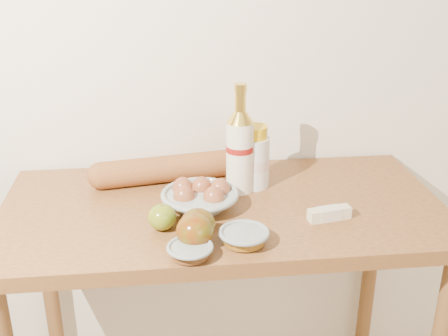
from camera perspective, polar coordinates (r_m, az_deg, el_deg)
The scene contains 12 objects.
back_wall at distance 1.72m, azimuth -1.39°, elevation 13.35°, with size 3.50×0.02×2.60m, color white.
table at distance 1.59m, azimuth -0.12°, elevation -7.68°, with size 1.20×0.60×0.90m.
bourbon_bottle at distance 1.56m, azimuth 1.61°, elevation 1.95°, with size 0.10×0.10×0.31m.
cream_bottle at distance 1.61m, azimuth 3.00°, elevation 0.96°, with size 0.10×0.10×0.18m.
egg_bowl at distance 1.50m, azimuth -2.44°, elevation -2.98°, with size 0.25×0.25×0.07m.
baguette at distance 1.66m, azimuth -5.61°, elevation -0.06°, with size 0.48×0.15×0.08m.
apple_yellowgreen at distance 1.40m, azimuth -6.31°, elevation -4.98°, with size 0.09×0.09×0.07m.
apple_redgreen_front at distance 1.32m, azimuth -2.98°, elevation -6.38°, with size 0.11×0.11×0.08m.
apple_redgreen_right at distance 1.35m, azimuth -2.67°, elevation -5.77°, with size 0.09×0.09×0.08m.
sugar_bowl at distance 1.29m, azimuth -3.47°, elevation -8.39°, with size 0.11×0.11×0.03m.
syrup_bowl at distance 1.34m, azimuth 2.04°, elevation -6.98°, with size 0.15×0.15×0.04m.
butter_stick at distance 1.47m, azimuth 10.65°, elevation -4.58°, with size 0.12×0.05×0.03m.
Camera 1 is at (-0.15, -0.18, 1.59)m, focal length 45.00 mm.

